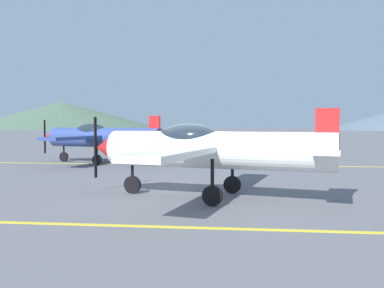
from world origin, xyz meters
TOP-DOWN VIEW (x-y plane):
  - ground_plane at (0.00, 0.00)m, footprint 400.00×400.00m
  - apron_line_near at (0.00, -4.36)m, footprint 80.00×0.16m
  - apron_line_far at (0.00, 8.53)m, footprint 80.00×0.16m
  - airplane_near at (0.58, -0.94)m, footprint 7.37×8.38m
  - airplane_mid at (-5.96, 9.03)m, footprint 7.37×8.37m
  - hill_left at (-66.50, 142.87)m, footprint 77.67×77.67m

SIDE VIEW (x-z plane):
  - ground_plane at x=0.00m, z-range 0.00..0.00m
  - apron_line_near at x=0.00m, z-range 0.00..0.01m
  - apron_line_far at x=0.00m, z-range 0.00..0.01m
  - airplane_near at x=0.58m, z-range 0.16..2.68m
  - airplane_mid at x=-5.96m, z-range 0.16..2.68m
  - hill_left at x=-66.50m, z-range 0.00..10.42m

